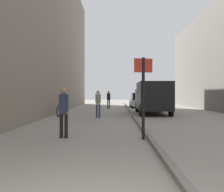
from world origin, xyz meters
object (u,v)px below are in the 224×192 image
object	(u,v)px
pedestrian_main_foreground	(109,98)
pedestrian_far_crossing	(98,102)
pedestrian_mid_block	(64,109)
delivery_van	(152,97)
parked_car	(139,100)
bicycle_leaning	(61,110)
street_sign_post	(143,91)

from	to	relation	value
pedestrian_main_foreground	pedestrian_far_crossing	world-z (taller)	pedestrian_main_foreground
pedestrian_mid_block	delivery_van	distance (m)	10.66
pedestrian_far_crossing	parked_car	xyz separation A→B (m)	(3.43, 11.04, -0.22)
pedestrian_main_foreground	bicycle_leaning	world-z (taller)	pedestrian_main_foreground
bicycle_leaning	pedestrian_mid_block	bearing A→B (deg)	-73.30
pedestrian_far_crossing	pedestrian_main_foreground	bearing A→B (deg)	79.09
delivery_van	pedestrian_mid_block	bearing A→B (deg)	-112.91
parked_car	street_sign_post	world-z (taller)	street_sign_post
pedestrian_mid_block	street_sign_post	xyz separation A→B (m)	(2.58, -0.22, 0.59)
parked_car	pedestrian_mid_block	bearing A→B (deg)	-102.40
pedestrian_main_foreground	parked_car	world-z (taller)	pedestrian_main_foreground
pedestrian_mid_block	parked_car	world-z (taller)	pedestrian_mid_block
bicycle_leaning	delivery_van	bearing A→B (deg)	21.79
parked_car	pedestrian_main_foreground	bearing A→B (deg)	-139.97
pedestrian_mid_block	delivery_van	world-z (taller)	delivery_van
bicycle_leaning	street_sign_post	bearing A→B (deg)	-57.67
pedestrian_far_crossing	bicycle_leaning	bearing A→B (deg)	152.40
pedestrian_mid_block	pedestrian_far_crossing	bearing A→B (deg)	-87.94
pedestrian_far_crossing	delivery_van	size ratio (longest dim) A/B	0.30
delivery_van	street_sign_post	xyz separation A→B (m)	(-1.67, -9.99, 0.36)
pedestrian_main_foreground	street_sign_post	world-z (taller)	street_sign_post
pedestrian_mid_block	street_sign_post	bearing A→B (deg)	-177.54
parked_car	delivery_van	bearing A→B (deg)	-88.50
pedestrian_far_crossing	bicycle_leaning	distance (m)	2.60
delivery_van	bicycle_leaning	bearing A→B (deg)	-161.82
delivery_van	street_sign_post	bearing A→B (deg)	-98.88
pedestrian_main_foreground	pedestrian_mid_block	world-z (taller)	pedestrian_mid_block
delivery_van	bicycle_leaning	distance (m)	6.34
pedestrian_far_crossing	street_sign_post	distance (m)	7.53
pedestrian_main_foreground	parked_car	bearing A→B (deg)	-155.63
delivery_van	street_sign_post	world-z (taller)	street_sign_post
delivery_van	parked_car	size ratio (longest dim) A/B	1.29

